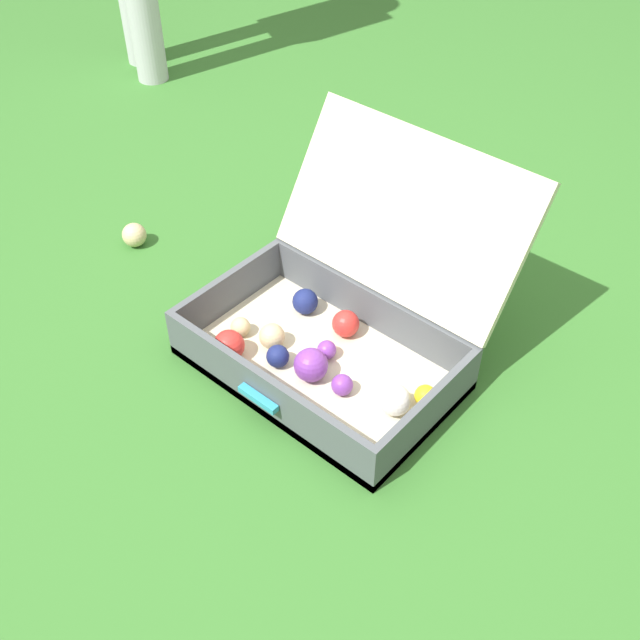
{
  "coord_description": "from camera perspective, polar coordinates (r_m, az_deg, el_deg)",
  "views": [
    {
      "loc": [
        0.91,
        -1.04,
        1.38
      ],
      "look_at": [
        0.05,
        -0.06,
        0.17
      ],
      "focal_mm": 43.12,
      "sensor_mm": 36.0,
      "label": 1
    }
  ],
  "objects": [
    {
      "name": "open_suitcase",
      "position": [
        1.87,
        1.5,
        -0.0
      ],
      "size": [
        0.65,
        0.64,
        0.48
      ],
      "color": "beige",
      "rests_on": "ground"
    },
    {
      "name": "stray_ball_on_grass",
      "position": [
        2.33,
        -13.62,
        6.16
      ],
      "size": [
        0.07,
        0.07,
        0.07
      ],
      "primitive_type": "sphere",
      "color": "#D1B784",
      "rests_on": "ground"
    },
    {
      "name": "ground_plane",
      "position": [
        1.96,
        -0.15,
        -2.07
      ],
      "size": [
        16.0,
        16.0,
        0.0
      ],
      "primitive_type": "plane",
      "color": "#336B28"
    }
  ]
}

